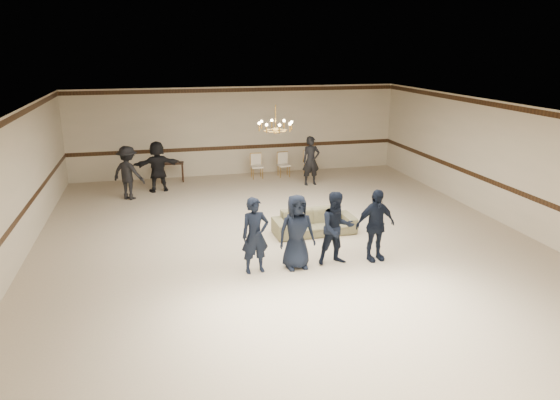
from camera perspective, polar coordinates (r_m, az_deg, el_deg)
The scene contains 16 objects.
room at distance 12.36m, azimuth 0.59°, elevation 2.61°, with size 12.01×14.01×3.21m.
chair_rail at distance 19.18m, azimuth -4.64°, elevation 5.81°, with size 12.00×0.02×0.14m, color #341F0F.
crown_molding at distance 18.90m, azimuth -4.79°, elevation 12.02°, with size 12.00×0.02×0.14m, color #341F0F.
chandelier at distance 13.08m, azimuth -0.50°, elevation 9.08°, with size 0.94×0.94×0.89m, color #B18438, non-canonical shape.
boy_a at distance 10.78m, azimuth -2.77°, elevation -3.94°, with size 0.59×0.39×1.63m, color black.
boy_b at distance 10.97m, azimuth 1.85°, elevation -3.54°, with size 0.80×0.52×1.63m, color black.
boy_c at distance 11.24m, azimuth 6.28°, elevation -3.14°, with size 0.79×0.62×1.63m, color black.
boy_d at distance 11.56m, azimuth 10.48°, elevation -2.74°, with size 0.96×0.40×1.63m, color black.
settee at distance 13.14m, azimuth 3.80°, elevation -2.47°, with size 2.07×0.81×0.61m, color brown.
adult_left at distance 16.62m, azimuth -16.43°, elevation 2.90°, with size 1.08×0.62×1.67m, color black.
adult_mid at distance 17.28m, azimuth -13.38°, elevation 3.64°, with size 1.55×0.49×1.67m, color black.
adult_right at distance 17.65m, azimuth 3.45°, elevation 4.34°, with size 0.61×0.40×1.67m, color black.
banquet_chair_left at distance 18.61m, azimuth -2.57°, elevation 3.74°, with size 0.42×0.42×0.87m, color silver, non-canonical shape.
banquet_chair_mid at distance 18.82m, azimuth 0.42°, elevation 3.91°, with size 0.42×0.42×0.87m, color silver, non-canonical shape.
banquet_chair_right at distance 19.09m, azimuth 3.34°, elevation 4.06°, with size 0.42×0.42×0.87m, color silver, non-canonical shape.
console_table at distance 18.49m, azimuth -11.85°, elevation 3.03°, with size 0.83×0.35×0.69m, color black.
Camera 1 is at (-2.99, -11.61, 4.62)m, focal length 33.10 mm.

